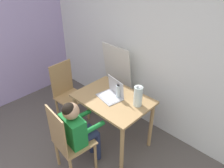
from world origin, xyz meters
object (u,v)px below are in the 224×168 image
water_bottle (118,91)px  person_seated (77,127)px  chair_spare (68,93)px  laptop (112,93)px  flower_vase (138,96)px  chair_occupied (68,141)px

water_bottle → person_seated: bearing=-95.5°
chair_spare → person_seated: bearing=-122.0°
chair_spare → water_bottle: bearing=-82.5°
person_seated → water_bottle: bearing=-89.0°
laptop → water_bottle: (0.07, 0.04, 0.04)m
chair_spare → laptop: size_ratio=2.74×
person_seated → flower_vase: flower_vase is taller
laptop → flower_vase: 0.37m
water_bottle → chair_spare: bearing=-169.9°
chair_spare → water_bottle: 0.98m
chair_spare → person_seated: person_seated is taller
flower_vase → water_bottle: 0.28m
flower_vase → water_bottle: (-0.28, -0.04, -0.05)m
laptop → flower_vase: size_ratio=1.21×
chair_spare → water_bottle: chair_spare is taller
chair_occupied → laptop: bearing=-83.7°
person_seated → laptop: laptop is taller
chair_spare → flower_vase: flower_vase is taller
chair_occupied → chair_spare: same height
person_seated → water_bottle: 0.67m
laptop → chair_occupied: bearing=-79.6°
chair_spare → person_seated: size_ratio=0.97×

